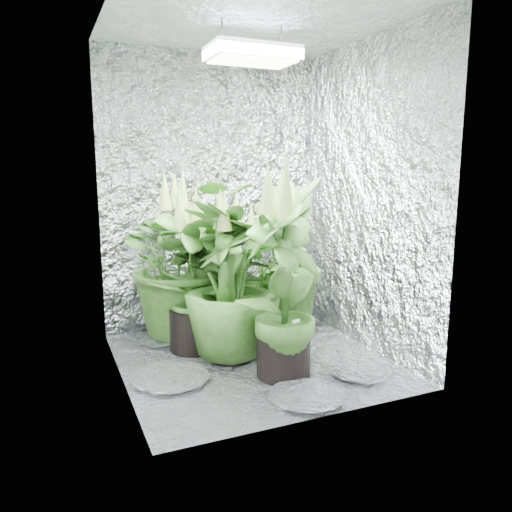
{
  "coord_description": "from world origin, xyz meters",
  "views": [
    {
      "loc": [
        -1.16,
        -2.74,
        1.22
      ],
      "look_at": [
        0.02,
        0.0,
        0.66
      ],
      "focal_mm": 35.0,
      "sensor_mm": 36.0,
      "label": 1
    }
  ],
  "objects_px": {
    "plant_e": "(242,279)",
    "plant_c": "(284,263)",
    "plant_f": "(284,281)",
    "plant_d": "(229,282)",
    "plant_a": "(181,259)",
    "grow_lamp": "(252,54)",
    "plant_b": "(193,277)",
    "circulation_fan": "(295,304)"
  },
  "relations": [
    {
      "from": "plant_e",
      "to": "plant_f",
      "type": "relative_size",
      "value": 0.79
    },
    {
      "from": "circulation_fan",
      "to": "plant_f",
      "type": "bearing_deg",
      "value": -120.32
    },
    {
      "from": "plant_d",
      "to": "plant_f",
      "type": "relative_size",
      "value": 0.88
    },
    {
      "from": "plant_f",
      "to": "circulation_fan",
      "type": "xyz_separation_m",
      "value": [
        0.54,
        0.88,
        -0.43
      ]
    },
    {
      "from": "plant_a",
      "to": "circulation_fan",
      "type": "height_order",
      "value": "plant_a"
    },
    {
      "from": "plant_f",
      "to": "grow_lamp",
      "type": "bearing_deg",
      "value": 103.53
    },
    {
      "from": "grow_lamp",
      "to": "plant_d",
      "type": "xyz_separation_m",
      "value": [
        -0.12,
        0.09,
        -1.33
      ]
    },
    {
      "from": "plant_a",
      "to": "plant_e",
      "type": "relative_size",
      "value": 1.32
    },
    {
      "from": "grow_lamp",
      "to": "plant_f",
      "type": "xyz_separation_m",
      "value": [
        0.07,
        -0.29,
        -1.26
      ]
    },
    {
      "from": "plant_a",
      "to": "plant_b",
      "type": "bearing_deg",
      "value": -91.6
    },
    {
      "from": "plant_a",
      "to": "plant_d",
      "type": "relative_size",
      "value": 1.19
    },
    {
      "from": "plant_b",
      "to": "circulation_fan",
      "type": "xyz_separation_m",
      "value": [
        0.9,
        0.26,
        -0.35
      ]
    },
    {
      "from": "plant_b",
      "to": "plant_c",
      "type": "distance_m",
      "value": 0.72
    },
    {
      "from": "plant_b",
      "to": "plant_c",
      "type": "bearing_deg",
      "value": 8.01
    },
    {
      "from": "grow_lamp",
      "to": "plant_a",
      "type": "relative_size",
      "value": 0.39
    },
    {
      "from": "plant_d",
      "to": "plant_e",
      "type": "bearing_deg",
      "value": 49.67
    },
    {
      "from": "plant_e",
      "to": "circulation_fan",
      "type": "distance_m",
      "value": 0.73
    },
    {
      "from": "plant_a",
      "to": "plant_f",
      "type": "height_order",
      "value": "plant_f"
    },
    {
      "from": "plant_d",
      "to": "circulation_fan",
      "type": "height_order",
      "value": "plant_d"
    },
    {
      "from": "grow_lamp",
      "to": "plant_e",
      "type": "relative_size",
      "value": 0.51
    },
    {
      "from": "plant_b",
      "to": "plant_c",
      "type": "relative_size",
      "value": 0.97
    },
    {
      "from": "plant_c",
      "to": "circulation_fan",
      "type": "relative_size",
      "value": 3.36
    },
    {
      "from": "plant_f",
      "to": "plant_d",
      "type": "bearing_deg",
      "value": 117.03
    },
    {
      "from": "plant_e",
      "to": "plant_c",
      "type": "bearing_deg",
      "value": 20.64
    },
    {
      "from": "plant_a",
      "to": "plant_d",
      "type": "xyz_separation_m",
      "value": [
        0.16,
        -0.54,
        -0.07
      ]
    },
    {
      "from": "grow_lamp",
      "to": "circulation_fan",
      "type": "height_order",
      "value": "grow_lamp"
    },
    {
      "from": "plant_a",
      "to": "plant_b",
      "type": "xyz_separation_m",
      "value": [
        -0.01,
        -0.31,
        -0.07
      ]
    },
    {
      "from": "plant_e",
      "to": "plant_f",
      "type": "xyz_separation_m",
      "value": [
        0.03,
        -0.57,
        0.1
      ]
    },
    {
      "from": "plant_b",
      "to": "circulation_fan",
      "type": "bearing_deg",
      "value": 16.28
    },
    {
      "from": "plant_d",
      "to": "grow_lamp",
      "type": "bearing_deg",
      "value": -35.71
    },
    {
      "from": "plant_c",
      "to": "plant_d",
      "type": "height_order",
      "value": "plant_c"
    },
    {
      "from": "plant_d",
      "to": "plant_e",
      "type": "relative_size",
      "value": 1.11
    },
    {
      "from": "grow_lamp",
      "to": "plant_c",
      "type": "distance_m",
      "value": 1.45
    },
    {
      "from": "grow_lamp",
      "to": "circulation_fan",
      "type": "distance_m",
      "value": 1.89
    },
    {
      "from": "plant_a",
      "to": "plant_b",
      "type": "relative_size",
      "value": 1.18
    },
    {
      "from": "plant_c",
      "to": "plant_d",
      "type": "bearing_deg",
      "value": -148.58
    },
    {
      "from": "plant_a",
      "to": "plant_b",
      "type": "height_order",
      "value": "plant_a"
    },
    {
      "from": "plant_f",
      "to": "plant_e",
      "type": "bearing_deg",
      "value": 93.25
    },
    {
      "from": "plant_b",
      "to": "circulation_fan",
      "type": "height_order",
      "value": "plant_b"
    },
    {
      "from": "plant_e",
      "to": "plant_f",
      "type": "bearing_deg",
      "value": -86.75
    },
    {
      "from": "grow_lamp",
      "to": "plant_e",
      "type": "xyz_separation_m",
      "value": [
        0.04,
        0.28,
        -1.36
      ]
    },
    {
      "from": "grow_lamp",
      "to": "plant_f",
      "type": "height_order",
      "value": "grow_lamp"
    }
  ]
}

